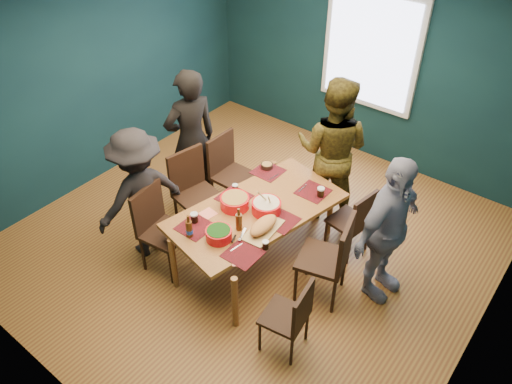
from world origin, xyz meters
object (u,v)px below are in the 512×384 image
chair_right_near (293,314)px  person_near_left (140,194)px  dining_table (257,214)px  bowl_herbs (219,234)px  cutting_board (263,226)px  person_right (388,231)px  bowl_dumpling (266,206)px  chair_right_far (355,219)px  bowl_salad (235,202)px  chair_left_far (228,167)px  chair_right_mid (333,255)px  person_back (332,150)px  chair_left_mid (193,186)px  person_far_left (191,140)px  chair_left_near (157,223)px

chair_right_near → person_near_left: 2.10m
dining_table → bowl_herbs: bowl_herbs is taller
cutting_board → person_right: bearing=26.8°
dining_table → bowl_dumpling: bearing=25.5°
chair_right_far → bowl_salad: chair_right_far is taller
dining_table → chair_left_far: chair_left_far is taller
bowl_dumpling → cutting_board: size_ratio=0.52×
chair_right_mid → chair_right_near: size_ratio=1.21×
dining_table → bowl_dumpling: (0.11, 0.03, 0.14)m
person_back → cutting_board: size_ratio=3.05×
dining_table → chair_left_far: 1.02m
person_back → person_right: size_ratio=1.09×
chair_right_far → chair_right_mid: chair_right_mid is taller
chair_left_mid → person_back: person_back is taller
dining_table → bowl_salad: 0.27m
dining_table → chair_right_mid: bearing=12.9°
dining_table → cutting_board: 0.37m
chair_right_far → bowl_dumpling: bearing=-125.6°
person_back → bowl_dumpling: (-0.07, -1.17, -0.12)m
person_far_left → cutting_board: (1.53, -0.58, -0.13)m
person_far_left → bowl_herbs: (1.25, -0.93, -0.13)m
bowl_salad → bowl_dumpling: size_ratio=1.01×
chair_left_near → cutting_board: chair_left_near is taller
chair_left_near → bowl_herbs: size_ratio=3.80×
chair_left_far → cutting_board: chair_left_far is taller
chair_left_mid → chair_right_near: bearing=-9.4°
person_back → person_far_left: bearing=15.8°
chair_left_far → cutting_board: 1.37m
person_back → bowl_herbs: 1.80m
chair_left_far → bowl_herbs: (0.85, -1.12, 0.20)m
chair_left_far → person_right: bearing=-2.7°
person_near_left → bowl_herbs: bearing=104.0°
chair_left_far → cutting_board: bearing=-33.7°
bowl_herbs → person_near_left: bearing=-177.0°
chair_right_mid → bowl_dumpling: (-0.82, 0.01, 0.19)m
chair_left_near → chair_left_mid: bearing=93.4°
chair_right_far → chair_right_mid: 0.72m
chair_left_mid → bowl_dumpling: chair_left_mid is taller
chair_right_near → bowl_herbs: chair_right_near is taller
chair_left_far → person_near_left: 1.21m
person_far_left → bowl_dumpling: 1.41m
dining_table → chair_right_far: chair_right_far is taller
person_far_left → bowl_herbs: bearing=73.3°
dining_table → person_back: bearing=93.5°
chair_right_far → person_near_left: bearing=-134.8°
bowl_dumpling → bowl_herbs: bowl_dumpling is taller
chair_right_far → person_far_left: person_far_left is taller
dining_table → chair_left_mid: chair_left_mid is taller
chair_right_mid → person_near_left: person_near_left is taller
bowl_salad → bowl_herbs: 0.51m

